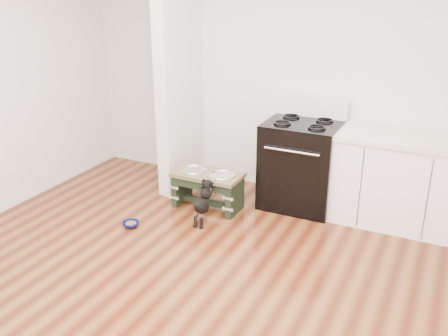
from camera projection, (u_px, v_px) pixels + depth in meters
ground at (176, 309)px, 3.72m from camera, size 5.00×5.00×0.00m
room_shell at (167, 96)px, 3.13m from camera, size 5.00×5.00×5.00m
partition_wall at (179, 70)px, 5.47m from camera, size 0.15×0.80×2.70m
oven_range at (301, 163)px, 5.25m from camera, size 0.76×0.69×1.14m
cabinet_run at (398, 180)px, 4.87m from camera, size 1.24×0.64×0.91m
dog_feeder at (207, 183)px, 5.25m from camera, size 0.72×0.39×0.41m
puppy at (203, 201)px, 4.93m from camera, size 0.13×0.37×0.44m
floor_bowl at (131, 224)px, 4.93m from camera, size 0.17×0.17×0.05m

